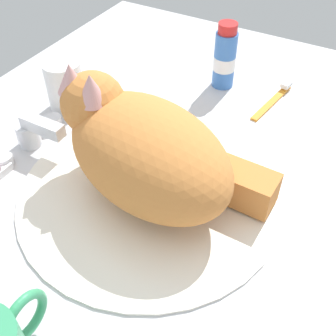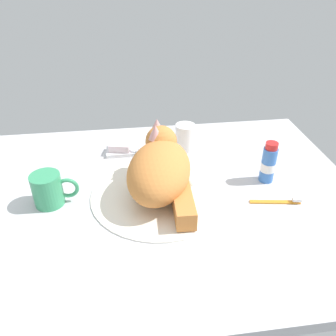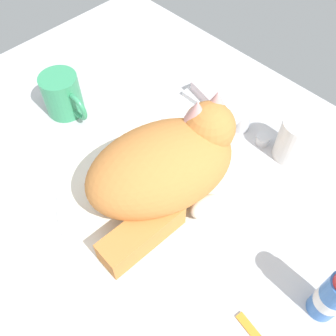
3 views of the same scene
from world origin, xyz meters
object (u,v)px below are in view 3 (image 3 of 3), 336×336
object	(u,v)px
cat	(167,165)
soap_bar	(208,91)
faucet	(239,121)
toothpaste_bottle	(333,296)
coffee_mug	(64,94)
rinse_cup	(295,140)

from	to	relation	value
cat	soap_bar	xyz separation A→B (cm)	(-10.62, 22.65, -5.32)
faucet	toothpaste_bottle	xyz separation A→B (cm)	(30.84, -18.54, 3.14)
coffee_mug	faucet	bearing A→B (deg)	36.30
rinse_cup	toothpaste_bottle	world-z (taller)	toothpaste_bottle
coffee_mug	toothpaste_bottle	xyz separation A→B (cm)	(59.16, 2.26, 1.27)
faucet	toothpaste_bottle	distance (cm)	36.12
toothpaste_bottle	rinse_cup	bearing A→B (deg)	133.80
coffee_mug	soap_bar	size ratio (longest dim) A/B	1.79
soap_bar	rinse_cup	bearing A→B (deg)	-0.71
rinse_cup	soap_bar	world-z (taller)	rinse_cup
cat	rinse_cup	world-z (taller)	cat
cat	rinse_cup	xyz separation A→B (cm)	(10.46, 22.39, -3.30)
faucet	soap_bar	distance (cm)	10.36
coffee_mug	toothpaste_bottle	bearing A→B (deg)	2.19
rinse_cup	soap_bar	xyz separation A→B (cm)	(-21.07, 0.26, -2.02)
cat	soap_bar	bearing A→B (deg)	115.11
coffee_mug	toothpaste_bottle	world-z (taller)	toothpaste_bottle
rinse_cup	soap_bar	bearing A→B (deg)	179.29
soap_bar	toothpaste_bottle	xyz separation A→B (cm)	(40.91, -20.95, 3.27)
faucet	rinse_cup	world-z (taller)	rinse_cup
coffee_mug	soap_bar	bearing A→B (deg)	51.82
cat	soap_bar	distance (cm)	25.58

